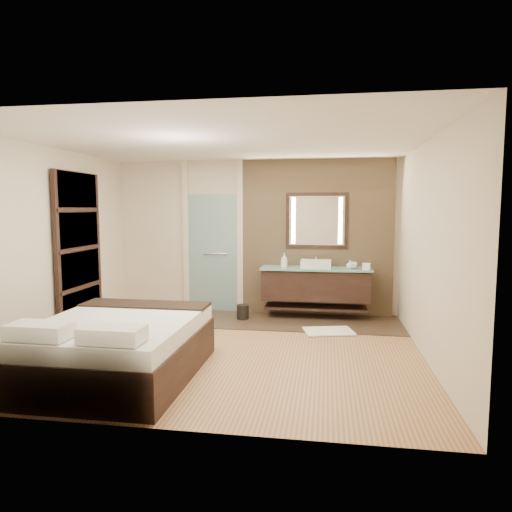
% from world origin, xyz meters
% --- Properties ---
extents(floor, '(5.00, 5.00, 0.00)m').
position_xyz_m(floor, '(0.00, 0.00, 0.00)').
color(floor, brown).
rests_on(floor, ground).
extents(tile_strip, '(3.80, 1.30, 0.01)m').
position_xyz_m(tile_strip, '(0.60, 1.60, 0.01)').
color(tile_strip, '#35281D').
rests_on(tile_strip, floor).
extents(stone_wall, '(2.60, 0.08, 2.70)m').
position_xyz_m(stone_wall, '(1.10, 2.21, 1.35)').
color(stone_wall, '#A3825D').
rests_on(stone_wall, floor).
extents(vanity, '(1.85, 0.55, 0.88)m').
position_xyz_m(vanity, '(1.10, 1.92, 0.58)').
color(vanity, black).
rests_on(vanity, stone_wall).
extents(mirror_unit, '(1.06, 0.04, 0.96)m').
position_xyz_m(mirror_unit, '(1.10, 2.16, 1.65)').
color(mirror_unit, black).
rests_on(mirror_unit, stone_wall).
extents(frosted_door, '(1.10, 0.12, 2.70)m').
position_xyz_m(frosted_door, '(-0.75, 2.20, 1.14)').
color(frosted_door, '#B7E8E6').
rests_on(frosted_door, floor).
extents(shoji_partition, '(0.06, 1.20, 2.40)m').
position_xyz_m(shoji_partition, '(-2.43, 0.60, 1.21)').
color(shoji_partition, black).
rests_on(shoji_partition, floor).
extents(bed, '(1.67, 2.08, 0.80)m').
position_xyz_m(bed, '(-0.99, -1.16, 0.33)').
color(bed, black).
rests_on(bed, floor).
extents(bath_mat, '(0.82, 0.66, 0.02)m').
position_xyz_m(bath_mat, '(1.32, 1.03, 0.02)').
color(bath_mat, white).
rests_on(bath_mat, floor).
extents(waste_bin, '(0.26, 0.26, 0.25)m').
position_xyz_m(waste_bin, '(-0.10, 1.61, 0.13)').
color(waste_bin, black).
rests_on(waste_bin, floor).
extents(tissue_box, '(0.14, 0.14, 0.10)m').
position_xyz_m(tissue_box, '(1.92, 1.81, 0.92)').
color(tissue_box, white).
rests_on(tissue_box, vanity).
extents(soap_bottle_a, '(0.11, 0.11, 0.25)m').
position_xyz_m(soap_bottle_a, '(0.57, 1.81, 0.99)').
color(soap_bottle_a, white).
rests_on(soap_bottle_a, vanity).
extents(soap_bottle_b, '(0.11, 0.11, 0.18)m').
position_xyz_m(soap_bottle_b, '(0.56, 1.96, 0.96)').
color(soap_bottle_b, '#B2B2B2').
rests_on(soap_bottle_b, vanity).
extents(soap_bottle_c, '(0.15, 0.15, 0.15)m').
position_xyz_m(soap_bottle_c, '(1.66, 1.82, 0.94)').
color(soap_bottle_c, '#B9E9E8').
rests_on(soap_bottle_c, vanity).
extents(cup, '(0.16, 0.16, 0.11)m').
position_xyz_m(cup, '(1.71, 1.90, 0.92)').
color(cup, white).
rests_on(cup, vanity).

